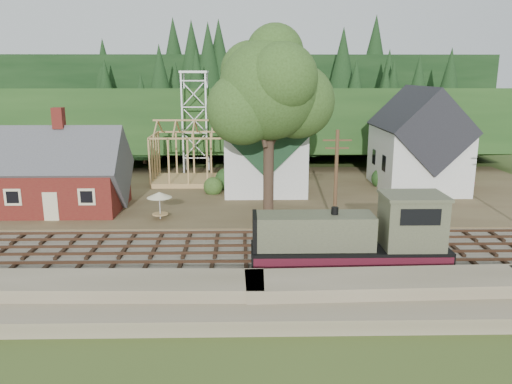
{
  "coord_description": "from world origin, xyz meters",
  "views": [
    {
      "loc": [
        0.08,
        -32.32,
        12.16
      ],
      "look_at": [
        0.84,
        6.0,
        3.0
      ],
      "focal_mm": 35.0,
      "sensor_mm": 36.0,
      "label": 1
    }
  ],
  "objects_px": {
    "locomotive": "(357,239)",
    "car_blue": "(86,207)",
    "car_green": "(9,203)",
    "car_red": "(453,181)",
    "patio_set": "(159,196)"
  },
  "relations": [
    {
      "from": "car_blue",
      "to": "patio_set",
      "type": "height_order",
      "value": "patio_set"
    },
    {
      "from": "car_blue",
      "to": "car_green",
      "type": "relative_size",
      "value": 0.97
    },
    {
      "from": "car_blue",
      "to": "car_red",
      "type": "height_order",
      "value": "car_red"
    },
    {
      "from": "locomotive",
      "to": "car_blue",
      "type": "height_order",
      "value": "locomotive"
    },
    {
      "from": "car_green",
      "to": "car_red",
      "type": "xyz_separation_m",
      "value": [
        43.4,
        8.53,
        0.05
      ]
    },
    {
      "from": "locomotive",
      "to": "car_green",
      "type": "height_order",
      "value": "locomotive"
    },
    {
      "from": "car_blue",
      "to": "car_red",
      "type": "bearing_deg",
      "value": -8.14
    },
    {
      "from": "car_red",
      "to": "locomotive",
      "type": "bearing_deg",
      "value": 141.9
    },
    {
      "from": "patio_set",
      "to": "car_green",
      "type": "bearing_deg",
      "value": 166.82
    },
    {
      "from": "locomotive",
      "to": "patio_set",
      "type": "distance_m",
      "value": 17.76
    },
    {
      "from": "car_blue",
      "to": "car_green",
      "type": "xyz_separation_m",
      "value": [
        -7.29,
        1.59,
        -0.0
      ]
    },
    {
      "from": "locomotive",
      "to": "car_red",
      "type": "relative_size",
      "value": 2.69
    },
    {
      "from": "car_blue",
      "to": "patio_set",
      "type": "relative_size",
      "value": 1.45
    },
    {
      "from": "car_blue",
      "to": "patio_set",
      "type": "bearing_deg",
      "value": -37.91
    },
    {
      "from": "car_green",
      "to": "patio_set",
      "type": "relative_size",
      "value": 1.5
    }
  ]
}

